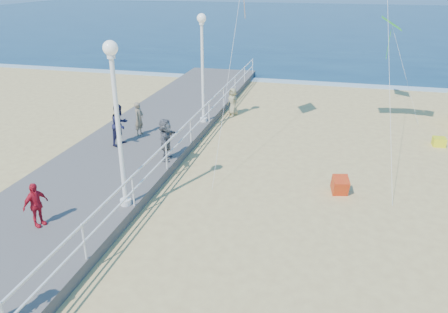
% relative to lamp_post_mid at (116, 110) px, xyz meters
% --- Properties ---
extents(ground, '(160.00, 160.00, 0.00)m').
position_rel_lamp_post_mid_xyz_m(ground, '(5.35, 0.00, -3.66)').
color(ground, '#E3C577').
rests_on(ground, ground).
extents(ocean, '(160.00, 90.00, 0.05)m').
position_rel_lamp_post_mid_xyz_m(ocean, '(5.35, 65.00, -3.65)').
color(ocean, '#0C2C48').
rests_on(ocean, ground).
extents(surf_line, '(160.00, 1.20, 0.04)m').
position_rel_lamp_post_mid_xyz_m(surf_line, '(5.35, 20.50, -3.63)').
color(surf_line, silver).
rests_on(surf_line, ground).
extents(boardwalk, '(5.00, 44.00, 0.40)m').
position_rel_lamp_post_mid_xyz_m(boardwalk, '(-2.15, 0.00, -3.46)').
color(boardwalk, slate).
rests_on(boardwalk, ground).
extents(railing, '(0.05, 42.00, 0.55)m').
position_rel_lamp_post_mid_xyz_m(railing, '(0.30, 0.00, -2.41)').
color(railing, white).
rests_on(railing, boardwalk).
extents(lamp_post_mid, '(0.44, 0.44, 5.32)m').
position_rel_lamp_post_mid_xyz_m(lamp_post_mid, '(0.00, 0.00, 0.00)').
color(lamp_post_mid, white).
rests_on(lamp_post_mid, boardwalk).
extents(lamp_post_far, '(0.44, 0.44, 5.32)m').
position_rel_lamp_post_mid_xyz_m(lamp_post_far, '(0.00, 9.00, 0.00)').
color(lamp_post_far, white).
rests_on(lamp_post_far, boardwalk).
extents(spectator_3, '(0.59, 0.89, 1.41)m').
position_rel_lamp_post_mid_xyz_m(spectator_3, '(-1.98, -1.82, -2.56)').
color(spectator_3, red).
rests_on(spectator_3, boardwalk).
extents(spectator_5, '(0.76, 1.68, 1.74)m').
position_rel_lamp_post_mid_xyz_m(spectator_5, '(-0.05, 3.88, -2.39)').
color(spectator_5, '#5D5D62').
rests_on(spectator_5, boardwalk).
extents(spectator_6, '(0.42, 0.60, 1.58)m').
position_rel_lamp_post_mid_xyz_m(spectator_6, '(-2.33, 6.35, -2.47)').
color(spectator_6, '#7B6E55').
rests_on(spectator_6, boardwalk).
extents(spectator_7, '(0.91, 1.05, 1.85)m').
position_rel_lamp_post_mid_xyz_m(spectator_7, '(-2.62, 5.00, -2.34)').
color(spectator_7, '#191A38').
rests_on(spectator_7, boardwalk).
extents(beach_walker_c, '(0.90, 0.85, 1.55)m').
position_rel_lamp_post_mid_xyz_m(beach_walker_c, '(0.92, 11.73, -2.89)').
color(beach_walker_c, tan).
rests_on(beach_walker_c, ground).
extents(box_kite, '(0.70, 0.81, 0.74)m').
position_rel_lamp_post_mid_xyz_m(box_kite, '(6.88, 3.27, -3.36)').
color(box_kite, red).
rests_on(box_kite, ground).
extents(beach_chair_left, '(0.55, 0.55, 0.40)m').
position_rel_lamp_post_mid_xyz_m(beach_chair_left, '(11.35, 9.37, -3.46)').
color(beach_chair_left, yellow).
rests_on(beach_chair_left, ground).
extents(kite_diamond_green, '(1.19, 1.35, 0.68)m').
position_rel_lamp_post_mid_xyz_m(kite_diamond_green, '(9.14, 15.23, 1.21)').
color(kite_diamond_green, green).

